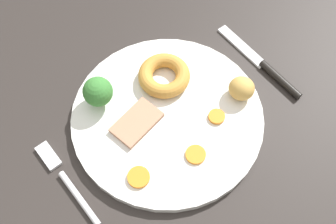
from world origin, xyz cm
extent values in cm
cube|color=#2B2623|center=(0.00, 0.00, 1.80)|extent=(120.00, 84.00, 3.60)
cylinder|color=white|center=(3.06, -0.16, 4.30)|extent=(29.32, 29.32, 1.40)
cube|color=tan|center=(-1.49, 1.59, 5.40)|extent=(8.14, 5.83, 0.80)
torus|color=#C68938|center=(6.62, 5.29, 6.14)|extent=(8.22, 8.22, 2.29)
ellipsoid|color=tan|center=(14.16, -4.27, 6.77)|extent=(5.52, 5.54, 3.54)
cylinder|color=orange|center=(2.08, -7.75, 5.23)|extent=(2.96, 2.96, 0.47)
cylinder|color=orange|center=(-6.33, -5.40, 5.28)|extent=(3.17, 3.17, 0.56)
cylinder|color=orange|center=(8.57, -5.04, 5.26)|extent=(2.54, 2.54, 0.53)
cylinder|color=#8CB766|center=(-3.61, 8.17, 5.69)|extent=(1.52, 1.52, 1.38)
sphere|color=#387A33|center=(-3.61, 8.17, 7.97)|extent=(4.53, 4.53, 4.53)
cylinder|color=silver|center=(-14.40, -2.34, 4.05)|extent=(1.04, 9.51, 0.90)
cube|color=silver|center=(-14.52, 5.91, 3.90)|extent=(2.07, 4.53, 0.60)
cylinder|color=black|center=(21.72, -5.99, 4.20)|extent=(1.27, 8.51, 1.20)
cube|color=silver|center=(21.79, 3.01, 3.80)|extent=(1.78, 10.51, 0.40)
camera|label=1|loc=(-14.51, -22.25, 57.12)|focal=41.77mm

